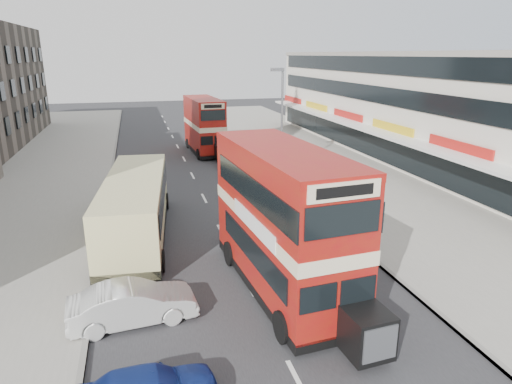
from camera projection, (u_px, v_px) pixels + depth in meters
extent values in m
plane|color=#28282B|center=(261.00, 310.00, 16.74)|extent=(160.00, 160.00, 0.00)
cube|color=#28282B|center=(192.00, 176.00, 35.21)|extent=(12.00, 90.00, 0.01)
cube|color=gray|center=(335.00, 165.00, 38.15)|extent=(12.00, 90.00, 0.15)
cube|color=gray|center=(24.00, 186.00, 32.23)|extent=(12.00, 90.00, 0.15)
cube|color=gray|center=(111.00, 180.00, 33.69)|extent=(0.20, 90.00, 0.16)
cube|color=gray|center=(268.00, 170.00, 36.70)|extent=(0.20, 90.00, 0.16)
cube|color=beige|center=(410.00, 107.00, 40.68)|extent=(8.00, 46.00, 9.00)
cube|color=black|center=(367.00, 141.00, 40.53)|extent=(0.10, 44.00, 2.40)
cube|color=gray|center=(415.00, 54.00, 39.33)|extent=(8.20, 46.20, 0.40)
cube|color=white|center=(359.00, 126.00, 39.91)|extent=(1.80, 44.00, 0.20)
cylinder|color=slate|center=(282.00, 125.00, 33.82)|extent=(0.16, 0.16, 8.00)
cube|color=slate|center=(277.00, 70.00, 32.55)|extent=(1.00, 0.20, 0.25)
cube|color=black|center=(281.00, 280.00, 18.20)|extent=(3.48, 8.97, 0.38)
cube|color=maroon|center=(282.00, 250.00, 17.81)|extent=(3.46, 8.97, 2.41)
cube|color=#F5E3B8|center=(282.00, 217.00, 17.41)|extent=(3.50, 9.02, 0.49)
cube|color=maroon|center=(283.00, 184.00, 17.03)|extent=(3.46, 8.97, 2.30)
cube|color=maroon|center=(284.00, 152.00, 16.66)|extent=(3.48, 8.99, 0.27)
cube|color=black|center=(367.00, 333.00, 13.70)|extent=(1.43, 1.42, 1.43)
cube|color=black|center=(205.00, 149.00, 43.48)|extent=(2.92, 7.96, 0.34)
cube|color=maroon|center=(204.00, 137.00, 43.14)|extent=(2.90, 7.96, 2.15)
cube|color=#F5E3B8|center=(204.00, 124.00, 42.78)|extent=(2.95, 8.00, 0.44)
cube|color=maroon|center=(204.00, 111.00, 42.44)|extent=(2.90, 7.96, 2.05)
cube|color=maroon|center=(203.00, 99.00, 42.11)|extent=(2.92, 7.98, 0.24)
cube|color=black|center=(222.00, 152.00, 39.42)|extent=(1.24, 1.24, 1.27)
cube|color=black|center=(138.00, 229.00, 23.35)|extent=(3.83, 11.27, 0.44)
cube|color=#CEC685|center=(136.00, 205.00, 22.98)|extent=(3.81, 11.26, 2.87)
imported|color=silver|center=(133.00, 304.00, 15.79)|extent=(4.52, 1.94, 1.45)
imported|color=#95330E|center=(264.00, 173.00, 32.93)|extent=(5.34, 2.54, 1.50)
imported|color=#DF5216|center=(246.00, 159.00, 37.86)|extent=(4.86, 2.56, 1.30)
imported|color=#638FC7|center=(225.00, 141.00, 45.84)|extent=(3.62, 1.54, 1.22)
imported|color=gray|center=(318.00, 178.00, 31.05)|extent=(0.67, 0.57, 1.54)
imported|color=gray|center=(248.00, 167.00, 36.09)|extent=(0.54, 1.52, 0.80)
imported|color=#21212A|center=(247.00, 157.00, 35.83)|extent=(0.68, 0.45, 1.86)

